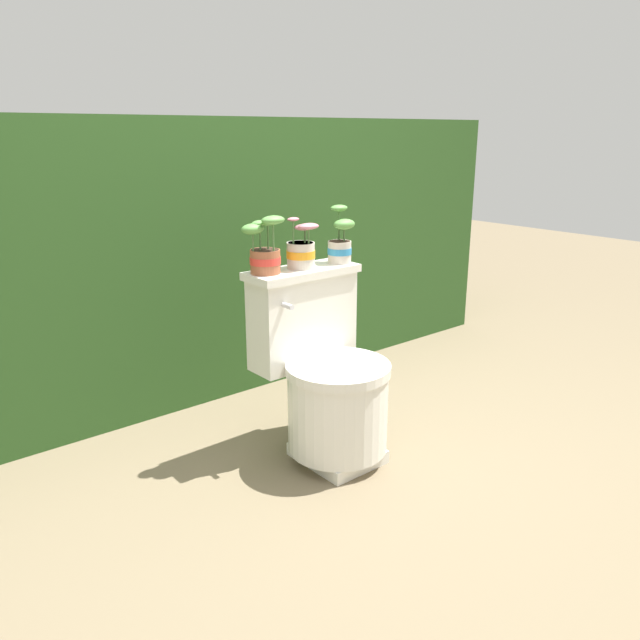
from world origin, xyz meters
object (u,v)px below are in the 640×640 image
object	(u,v)px
toilet	(326,379)
potted_plant_left	(265,251)
potted_plant_middle	(340,243)
potted_plant_midleft	(301,250)

from	to	relation	value
toilet	potted_plant_left	world-z (taller)	potted_plant_left
toilet	potted_plant_left	bearing A→B (deg)	135.84
potted_plant_middle	toilet	bearing A→B (deg)	-144.61
potted_plant_midleft	potted_plant_middle	world-z (taller)	potted_plant_middle
toilet	potted_plant_left	size ratio (longest dim) A/B	3.37
toilet	potted_plant_left	distance (m)	0.55
potted_plant_middle	potted_plant_left	bearing A→B (deg)	175.07
toilet	potted_plant_middle	xyz separation A→B (m)	(0.18, 0.13, 0.50)
toilet	potted_plant_middle	distance (m)	0.55
potted_plant_left	potted_plant_middle	world-z (taller)	potted_plant_middle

